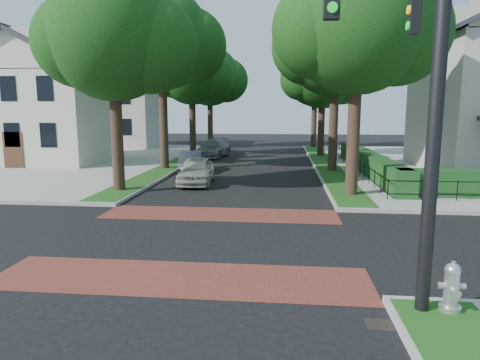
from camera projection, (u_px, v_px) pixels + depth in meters
name	position (u px, v px, depth m)	size (l,w,h in m)	color
ground	(205.00, 239.00, 13.32)	(120.00, 120.00, 0.00)	black
sidewalk_nw	(7.00, 160.00, 33.92)	(30.00, 30.00, 0.15)	gray
crosswalk_far	(220.00, 214.00, 16.46)	(9.00, 2.20, 0.01)	maroon
crosswalk_near	(181.00, 278.00, 10.18)	(9.00, 2.20, 0.01)	maroon
storm_drain	(383.00, 325.00, 7.97)	(0.65, 0.45, 0.01)	black
grass_strip_ne	(324.00, 162.00, 31.50)	(1.60, 29.80, 0.02)	#174C15
grass_strip_nw	(181.00, 161.00, 32.59)	(1.60, 29.80, 0.02)	#174C15
tree_right_near	(360.00, 25.00, 18.63)	(7.75, 6.67, 10.66)	black
tree_right_mid	(338.00, 44.00, 26.43)	(8.25, 7.09, 11.22)	black
tree_right_far	(324.00, 74.00, 35.42)	(7.25, 6.23, 9.74)	black
tree_right_back	(316.00, 78.00, 44.20)	(7.50, 6.45, 10.20)	black
tree_left_near	(117.00, 38.00, 19.79)	(7.50, 6.45, 10.20)	black
tree_left_mid	(164.00, 41.00, 27.48)	(8.00, 6.88, 11.48)	black
tree_left_far	(193.00, 73.00, 36.49)	(7.00, 6.02, 9.86)	black
tree_left_back	(211.00, 77.00, 45.29)	(7.75, 6.66, 10.44)	black
hedge_main_road	(367.00, 161.00, 27.15)	(1.00, 18.00, 1.20)	#153D19
fence_main_road	(354.00, 164.00, 27.25)	(0.06, 18.00, 0.90)	black
house_left_near	(43.00, 96.00, 31.73)	(10.00, 9.00, 10.14)	beige
house_left_far	(116.00, 100.00, 45.48)	(10.00, 9.00, 10.14)	beige
traffic_signal	(423.00, 69.00, 7.73)	(2.17, 2.00, 8.00)	black
parked_car_front	(196.00, 171.00, 23.11)	(1.74, 4.33, 1.48)	beige
parked_car_middle	(191.00, 162.00, 27.72)	(1.40, 4.03, 1.33)	#222833
parked_car_rear	(213.00, 148.00, 36.36)	(2.09, 5.15, 1.49)	gray
fire_hydrant	(452.00, 288.00, 8.13)	(0.54, 0.57, 1.00)	#B4B5B7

